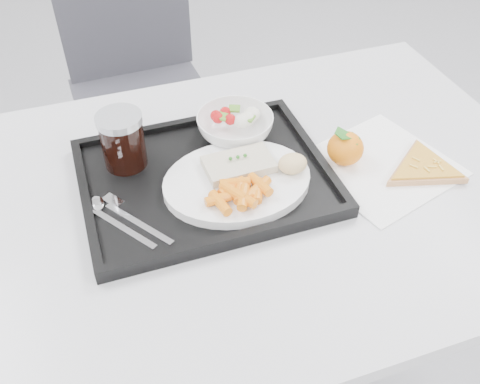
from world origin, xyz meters
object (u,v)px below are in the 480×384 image
(pizza_slice, at_px, (424,168))
(tray, at_px, (205,178))
(table, at_px, (238,216))
(chair, at_px, (137,68))
(dinner_plate, at_px, (237,182))
(tangerine, at_px, (345,148))
(cola_glass, at_px, (122,139))
(salad_bowl, at_px, (235,126))

(pizza_slice, bearing_deg, tray, 165.03)
(pizza_slice, bearing_deg, table, 169.36)
(chair, xyz_separation_m, dinner_plate, (0.05, -0.87, 0.24))
(table, distance_m, chair, 0.88)
(dinner_plate, height_order, tangerine, tangerine)
(tangerine, bearing_deg, table, -177.74)
(chair, height_order, cola_glass, chair)
(table, xyz_separation_m, tangerine, (0.22, 0.01, 0.10))
(tangerine, bearing_deg, dinner_plate, -177.17)
(chair, height_order, pizza_slice, chair)
(cola_glass, bearing_deg, tray, -33.11)
(cola_glass, bearing_deg, pizza_slice, -19.90)
(table, xyz_separation_m, pizza_slice, (0.35, -0.07, 0.08))
(tray, distance_m, salad_bowl, 0.14)
(chair, distance_m, salad_bowl, 0.77)
(tangerine, distance_m, pizza_slice, 0.15)
(cola_glass, distance_m, tangerine, 0.42)
(table, distance_m, pizza_slice, 0.36)
(table, xyz_separation_m, tray, (-0.05, 0.04, 0.08))
(table, distance_m, salad_bowl, 0.18)
(salad_bowl, xyz_separation_m, pizza_slice, (0.31, -0.21, -0.03))
(tray, xyz_separation_m, tangerine, (0.27, -0.03, 0.03))
(chair, relative_size, pizza_slice, 4.31)
(tray, height_order, cola_glass, cola_glass)
(table, bearing_deg, pizza_slice, -10.64)
(dinner_plate, xyz_separation_m, pizza_slice, (0.35, -0.06, -0.01))
(chair, xyz_separation_m, pizza_slice, (0.40, -0.93, 0.22))
(tangerine, bearing_deg, tray, 173.13)
(table, xyz_separation_m, salad_bowl, (0.04, 0.14, 0.11))
(chair, relative_size, dinner_plate, 3.44)
(tangerine, xyz_separation_m, pizza_slice, (0.13, -0.07, -0.02))
(dinner_plate, height_order, cola_glass, cola_glass)
(tray, xyz_separation_m, pizza_slice, (0.40, -0.11, 0.00))
(table, height_order, pizza_slice, pizza_slice)
(dinner_plate, xyz_separation_m, tangerine, (0.22, 0.01, 0.01))
(tray, relative_size, dinner_plate, 1.67)
(cola_glass, bearing_deg, tangerine, -16.38)
(chair, height_order, dinner_plate, chair)
(dinner_plate, relative_size, cola_glass, 2.50)
(chair, relative_size, tray, 2.07)
(tray, bearing_deg, salad_bowl, 47.21)
(tray, height_order, dinner_plate, dinner_plate)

